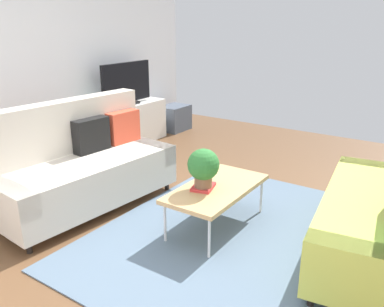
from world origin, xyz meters
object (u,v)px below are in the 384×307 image
(couch_beige, at_px, (82,166))
(tv, at_px, (127,84))
(vase_0, at_px, (96,105))
(bottle_0, at_px, (110,104))
(table_book_0, at_px, (204,187))
(storage_trunk, at_px, (175,118))
(coffee_table, at_px, (217,189))
(potted_plant, at_px, (203,167))
(tv_console, at_px, (128,124))

(couch_beige, xyz_separation_m, tv, (1.90, 1.10, 0.51))
(couch_beige, xyz_separation_m, vase_0, (1.32, 1.17, 0.28))
(tv, bearing_deg, vase_0, 173.12)
(vase_0, distance_m, bottle_0, 0.21)
(couch_beige, relative_size, table_book_0, 8.19)
(vase_0, bearing_deg, bottle_0, -25.12)
(storage_trunk, bearing_deg, coffee_table, -137.03)
(tv, height_order, potted_plant, tv)
(storage_trunk, relative_size, potted_plant, 1.35)
(potted_plant, xyz_separation_m, bottle_0, (1.26, 2.43, 0.08))
(tv, distance_m, storage_trunk, 1.32)
(storage_trunk, distance_m, potted_plant, 3.66)
(vase_0, relative_size, bottle_0, 1.02)
(tv_console, bearing_deg, bottle_0, -174.11)
(couch_beige, bearing_deg, tv, -144.95)
(tv, height_order, bottle_0, tv)
(couch_beige, distance_m, coffee_table, 1.47)
(couch_beige, xyz_separation_m, potted_plant, (0.25, -1.35, 0.19))
(potted_plant, bearing_deg, storage_trunk, 40.77)
(couch_beige, height_order, storage_trunk, couch_beige)
(couch_beige, relative_size, potted_plant, 5.08)
(tv, bearing_deg, bottle_0, -177.05)
(table_book_0, bearing_deg, tv, 56.30)
(tv, xyz_separation_m, table_book_0, (-1.63, -2.44, -0.52))
(bottle_0, bearing_deg, storage_trunk, -2.31)
(table_book_0, distance_m, bottle_0, 2.74)
(storage_trunk, bearing_deg, tv, 175.84)
(table_book_0, bearing_deg, potted_plant, -157.08)
(bottle_0, bearing_deg, vase_0, 154.88)
(potted_plant, xyz_separation_m, table_book_0, (0.02, 0.01, -0.21))
(vase_0, bearing_deg, coffee_table, -109.99)
(couch_beige, distance_m, vase_0, 1.79)
(tv_console, xyz_separation_m, table_book_0, (-1.63, -2.46, 0.11))
(potted_plant, xyz_separation_m, vase_0, (1.07, 2.52, 0.08))
(tv, xyz_separation_m, bottle_0, (-0.39, -0.02, -0.23))
(coffee_table, relative_size, potted_plant, 2.85)
(tv_console, xyz_separation_m, bottle_0, (-0.39, -0.04, 0.40))
(vase_0, bearing_deg, potted_plant, -113.01)
(couch_beige, relative_size, bottle_0, 12.32)
(couch_beige, height_order, bottle_0, couch_beige)
(tv_console, relative_size, table_book_0, 5.83)
(potted_plant, distance_m, table_book_0, 0.21)
(couch_beige, distance_m, bottle_0, 1.88)
(coffee_table, height_order, table_book_0, table_book_0)
(tv_console, bearing_deg, table_book_0, -123.49)
(couch_beige, bearing_deg, coffee_table, 109.75)
(potted_plant, relative_size, vase_0, 2.37)
(coffee_table, distance_m, table_book_0, 0.14)
(table_book_0, relative_size, vase_0, 1.47)
(couch_beige, distance_m, table_book_0, 1.37)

